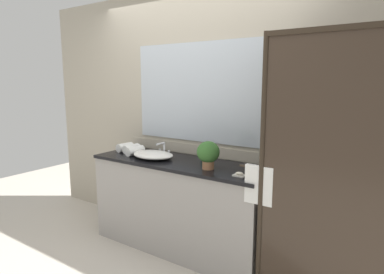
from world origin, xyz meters
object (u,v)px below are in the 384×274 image
at_px(amenity_bottle_conditioner, 207,158).
at_px(rolled_towel_near_edge, 125,147).
at_px(amenity_bottle_shampoo, 202,155).
at_px(sink_basin, 153,155).
at_px(soap_dish, 239,175).
at_px(rolled_towel_middle, 132,149).
at_px(faucet, 164,151).
at_px(rolled_towel_far_edge, 135,151).
at_px(potted_plant, 208,153).

relative_size(amenity_bottle_conditioner, rolled_towel_near_edge, 0.40).
bearing_deg(amenity_bottle_conditioner, rolled_towel_near_edge, -173.63).
xyz_separation_m(amenity_bottle_shampoo, amenity_bottle_conditioner, (0.08, -0.04, -0.01)).
height_order(amenity_bottle_conditioner, rolled_towel_near_edge, rolled_towel_near_edge).
height_order(sink_basin, amenity_bottle_shampoo, amenity_bottle_shampoo).
bearing_deg(soap_dish, rolled_towel_near_edge, 173.26).
xyz_separation_m(sink_basin, soap_dish, (1.00, -0.09, -0.02)).
relative_size(sink_basin, rolled_towel_middle, 2.28).
distance_m(faucet, rolled_towel_far_edge, 0.30).
distance_m(amenity_bottle_conditioner, rolled_towel_middle, 0.88).
bearing_deg(amenity_bottle_shampoo, faucet, -171.73).
height_order(faucet, rolled_towel_middle, faucet).
xyz_separation_m(sink_basin, rolled_towel_far_edge, (-0.26, 0.01, 0.01)).
xyz_separation_m(potted_plant, soap_dish, (0.33, -0.05, -0.13)).
distance_m(faucet, rolled_towel_near_edge, 0.48).
bearing_deg(rolled_towel_far_edge, amenity_bottle_conditioner, 13.31).
distance_m(sink_basin, amenity_bottle_shampoo, 0.49).
bearing_deg(rolled_towel_near_edge, rolled_towel_far_edge, -17.94).
height_order(amenity_bottle_shampoo, amenity_bottle_conditioner, amenity_bottle_shampoo).
relative_size(potted_plant, rolled_towel_middle, 1.29).
height_order(faucet, amenity_bottle_shampoo, faucet).
bearing_deg(soap_dish, amenity_bottle_conditioner, 149.73).
height_order(potted_plant, amenity_bottle_conditioner, potted_plant).
xyz_separation_m(amenity_bottle_shampoo, rolled_towel_far_edge, (-0.68, -0.22, -0.00)).
bearing_deg(rolled_towel_far_edge, rolled_towel_near_edge, 162.06).
bearing_deg(rolled_towel_near_edge, amenity_bottle_conditioner, 6.37).
bearing_deg(sink_basin, soap_dish, -5.30).
xyz_separation_m(amenity_bottle_conditioner, rolled_towel_middle, (-0.88, -0.12, 0.01)).
xyz_separation_m(faucet, soap_dish, (1.00, -0.26, -0.03)).
relative_size(faucet, rolled_towel_middle, 0.89).
xyz_separation_m(soap_dish, amenity_bottle_conditioner, (-0.49, 0.28, 0.02)).
xyz_separation_m(amenity_bottle_conditioner, rolled_towel_far_edge, (-0.77, -0.18, 0.01)).
bearing_deg(amenity_bottle_conditioner, potted_plant, -55.70).
relative_size(potted_plant, rolled_towel_far_edge, 1.21).
distance_m(rolled_towel_near_edge, rolled_towel_middle, 0.11).
distance_m(amenity_bottle_shampoo, rolled_towel_far_edge, 0.72).
bearing_deg(rolled_towel_far_edge, soap_dish, -4.69).
height_order(sink_basin, faucet, faucet).
bearing_deg(potted_plant, sink_basin, 176.62).
height_order(amenity_bottle_shampoo, rolled_towel_middle, amenity_bottle_shampoo).
height_order(sink_basin, soap_dish, sink_basin).
xyz_separation_m(soap_dish, rolled_towel_middle, (-1.36, 0.16, 0.03)).
xyz_separation_m(sink_basin, faucet, (0.00, 0.17, 0.01)).
xyz_separation_m(rolled_towel_near_edge, rolled_towel_far_edge, (0.22, -0.07, -0.00)).
height_order(faucet, rolled_towel_far_edge, faucet).
bearing_deg(rolled_towel_middle, amenity_bottle_shampoo, 11.30).
bearing_deg(faucet, rolled_towel_near_edge, -169.66).
relative_size(amenity_bottle_conditioner, rolled_towel_far_edge, 0.36).
bearing_deg(rolled_towel_far_edge, rolled_towel_middle, 150.72).
distance_m(soap_dish, rolled_towel_far_edge, 1.26).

